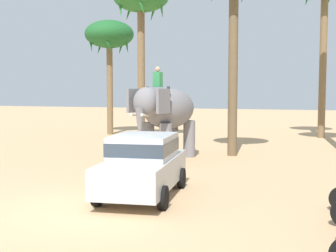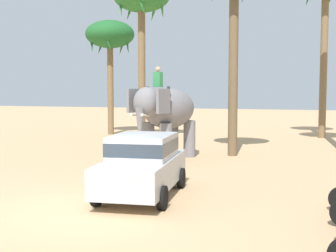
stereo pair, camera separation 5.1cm
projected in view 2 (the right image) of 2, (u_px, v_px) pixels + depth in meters
ground_plane at (80, 209)px, 11.11m from camera, size 120.00×120.00×0.00m
car_sedan_foreground at (143, 163)px, 12.45m from camera, size 2.24×4.27×1.70m
elephant_with_mahout at (166, 112)px, 18.97m from camera, size 2.41×4.02×3.88m
palm_tree_near_hut at (110, 37)px, 29.54m from camera, size 3.20×3.20×7.47m
palm_tree_leaning_seaward at (141, 1)px, 25.51m from camera, size 3.20×3.20×9.13m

